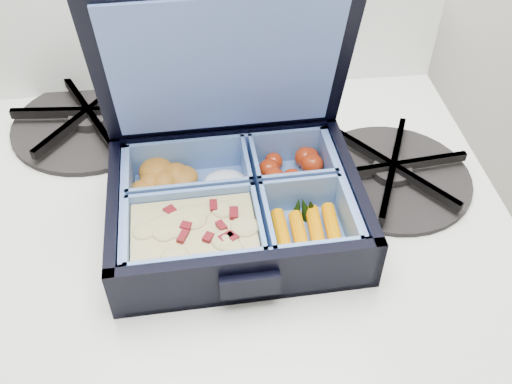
{
  "coord_description": "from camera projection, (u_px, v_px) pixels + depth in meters",
  "views": [
    {
      "loc": [
        0.19,
        1.28,
        1.3
      ],
      "look_at": [
        0.23,
        1.68,
        0.92
      ],
      "focal_mm": 40.0,
      "sensor_mm": 36.0,
      "label": 1
    }
  ],
  "objects": [
    {
      "name": "fork",
      "position": [
        234.0,
        138.0,
        0.67
      ],
      "size": [
        0.14,
        0.12,
        0.01
      ],
      "primitive_type": null,
      "rotation": [
        0.0,
        0.0,
        -0.9
      ],
      "color": "silver",
      "rests_on": "stove"
    },
    {
      "name": "burner_grate_rear",
      "position": [
        90.0,
        118.0,
        0.69
      ],
      "size": [
        0.2,
        0.2,
        0.02
      ],
      "primitive_type": "cylinder",
      "rotation": [
        0.0,
        0.0,
        -0.07
      ],
      "color": "black",
      "rests_on": "stove"
    },
    {
      "name": "burner_grate",
      "position": [
        392.0,
        170.0,
        0.62
      ],
      "size": [
        0.19,
        0.19,
        0.03
      ],
      "primitive_type": "cylinder",
      "rotation": [
        0.0,
        0.0,
        0.11
      ],
      "color": "black",
      "rests_on": "stove"
    },
    {
      "name": "bento_box",
      "position": [
        236.0,
        207.0,
        0.56
      ],
      "size": [
        0.25,
        0.2,
        0.06
      ],
      "primitive_type": null,
      "rotation": [
        0.0,
        0.0,
        0.04
      ],
      "color": "black",
      "rests_on": "stove"
    }
  ]
}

